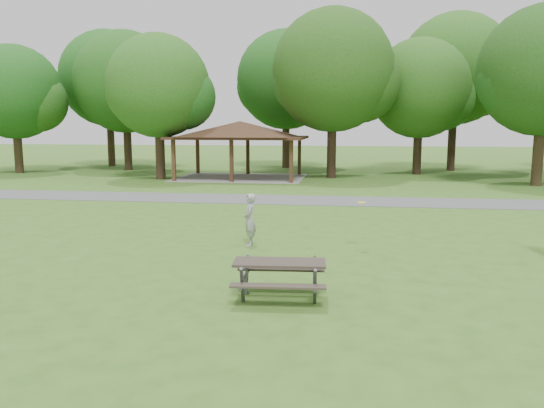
% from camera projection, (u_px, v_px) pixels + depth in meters
% --- Properties ---
extents(ground, '(160.00, 160.00, 0.00)m').
position_uv_depth(ground, '(199.00, 290.00, 11.36)').
color(ground, '#35601B').
rests_on(ground, ground).
extents(asphalt_path, '(120.00, 3.20, 0.02)m').
position_uv_depth(asphalt_path, '(281.00, 200.00, 25.06)').
color(asphalt_path, '#4E4E51').
rests_on(asphalt_path, ground).
extents(pavilion, '(8.60, 7.01, 3.76)m').
position_uv_depth(pavilion, '(240.00, 132.00, 34.96)').
color(pavilion, '#3C2716').
rests_on(pavilion, ground).
extents(tree_row_b, '(7.14, 6.80, 9.28)m').
position_uv_depth(tree_row_b, '(16.00, 95.00, 38.45)').
color(tree_row_b, '#312216').
rests_on(tree_row_b, ground).
extents(tree_row_c, '(8.19, 7.80, 10.67)m').
position_uv_depth(tree_row_c, '(127.00, 85.00, 40.76)').
color(tree_row_c, black).
rests_on(tree_row_c, ground).
extents(tree_row_d, '(6.93, 6.60, 9.27)m').
position_uv_depth(tree_row_d, '(160.00, 89.00, 33.81)').
color(tree_row_d, black).
rests_on(tree_row_d, ground).
extents(tree_row_e, '(8.40, 8.00, 11.02)m').
position_uv_depth(tree_row_e, '(334.00, 74.00, 34.56)').
color(tree_row_e, black).
rests_on(tree_row_e, ground).
extents(tree_row_f, '(7.35, 7.00, 9.55)m').
position_uv_depth(tree_row_f, '(421.00, 91.00, 37.29)').
color(tree_row_f, black).
rests_on(tree_row_f, ground).
extents(tree_deep_a, '(8.40, 8.00, 11.38)m').
position_uv_depth(tree_deep_a, '(110.00, 81.00, 44.52)').
color(tree_deep_a, '#311F16').
rests_on(tree_deep_a, ground).
extents(tree_deep_b, '(8.40, 8.00, 11.13)m').
position_uv_depth(tree_deep_b, '(287.00, 83.00, 42.94)').
color(tree_deep_b, black).
rests_on(tree_deep_b, ground).
extents(tree_deep_c, '(8.82, 8.40, 11.90)m').
position_uv_depth(tree_deep_c, '(457.00, 72.00, 40.05)').
color(tree_deep_c, black).
rests_on(tree_deep_c, ground).
extents(picnic_table_middle, '(1.96, 1.62, 0.81)m').
position_uv_depth(picnic_table_middle, '(280.00, 270.00, 10.74)').
color(picnic_table_middle, '#302822').
rests_on(picnic_table_middle, ground).
extents(frisbee_in_flight, '(0.28, 0.28, 0.02)m').
position_uv_depth(frisbee_in_flight, '(361.00, 202.00, 14.86)').
color(frisbee_in_flight, '#FFF628').
rests_on(frisbee_in_flight, ground).
extents(frisbee_thrower, '(0.44, 0.60, 1.53)m').
position_uv_depth(frisbee_thrower, '(250.00, 220.00, 15.48)').
color(frisbee_thrower, '#98989A').
rests_on(frisbee_thrower, ground).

